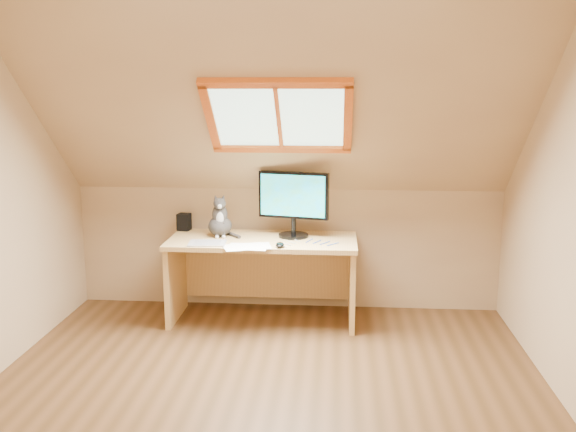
{
  "coord_description": "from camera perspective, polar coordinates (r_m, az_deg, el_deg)",
  "views": [
    {
      "loc": [
        0.42,
        -3.44,
        1.83
      ],
      "look_at": [
        0.07,
        1.0,
        0.93
      ],
      "focal_mm": 40.0,
      "sensor_mm": 36.0,
      "label": 1
    }
  ],
  "objects": [
    {
      "name": "cables",
      "position": [
        4.85,
        1.82,
        -2.39
      ],
      "size": [
        0.51,
        0.26,
        0.01
      ],
      "color": "silver",
      "rests_on": "desk"
    },
    {
      "name": "room_shell",
      "position": [
        3.39,
        -2.61,
        4.72
      ],
      "size": [
        3.52,
        3.52,
        2.41
      ],
      "color": "tan",
      "rests_on": "ground"
    },
    {
      "name": "ground",
      "position": [
        3.92,
        -2.23,
        -16.38
      ],
      "size": [
        3.5,
        3.5,
        0.0
      ],
      "primitive_type": "plane",
      "color": "brown",
      "rests_on": "ground"
    },
    {
      "name": "graphics_tablet",
      "position": [
        4.86,
        -7.18,
        -2.41
      ],
      "size": [
        0.29,
        0.22,
        0.01
      ],
      "primitive_type": "cube",
      "rotation": [
        0.0,
        0.0,
        0.07
      ],
      "color": "#B2B2B7",
      "rests_on": "desk"
    },
    {
      "name": "papers",
      "position": [
        4.74,
        -3.12,
        -2.72
      ],
      "size": [
        0.35,
        0.3,
        0.01
      ],
      "color": "white",
      "rests_on": "desk"
    },
    {
      "name": "desk",
      "position": [
        5.1,
        -2.17,
        -4.17
      ],
      "size": [
        1.46,
        0.64,
        0.67
      ],
      "color": "#DDB169",
      "rests_on": "ground"
    },
    {
      "name": "mouse",
      "position": [
        4.72,
        -0.72,
        -2.58
      ],
      "size": [
        0.07,
        0.11,
        0.04
      ],
      "primitive_type": "ellipsoid",
      "rotation": [
        0.0,
        0.0,
        0.03
      ],
      "color": "black",
      "rests_on": "desk"
    },
    {
      "name": "monitor",
      "position": [
        4.99,
        0.49,
        1.44
      ],
      "size": [
        0.55,
        0.24,
        0.52
      ],
      "color": "black",
      "rests_on": "desk"
    },
    {
      "name": "desk_speaker",
      "position": [
        5.33,
        -9.22,
        -0.52
      ],
      "size": [
        0.11,
        0.11,
        0.14
      ],
      "primitive_type": "cube",
      "rotation": [
        0.0,
        0.0,
        -0.16
      ],
      "color": "black",
      "rests_on": "desk"
    },
    {
      "name": "cat",
      "position": [
        5.08,
        -6.07,
        -0.44
      ],
      "size": [
        0.22,
        0.25,
        0.34
      ],
      "color": "#3F3A37",
      "rests_on": "desk"
    }
  ]
}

